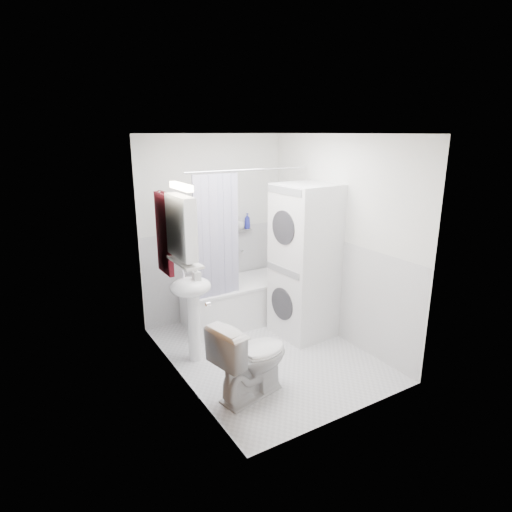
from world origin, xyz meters
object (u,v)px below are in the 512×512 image
bathtub (239,300)px  sink (192,300)px  washer_dryer (305,262)px  toilet (251,358)px

bathtub → sink: bearing=-145.9°
washer_dryer → sink: bearing=172.8°
washer_dryer → toilet: bearing=-150.4°
sink → washer_dryer: bearing=-3.6°
sink → bathtub: bearing=34.1°
sink → toilet: (0.21, -0.89, -0.32)m
bathtub → washer_dryer: size_ratio=0.77×
bathtub → toilet: size_ratio=1.83×
sink → washer_dryer: washer_dryer is taller
toilet → bathtub: bearing=-37.1°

